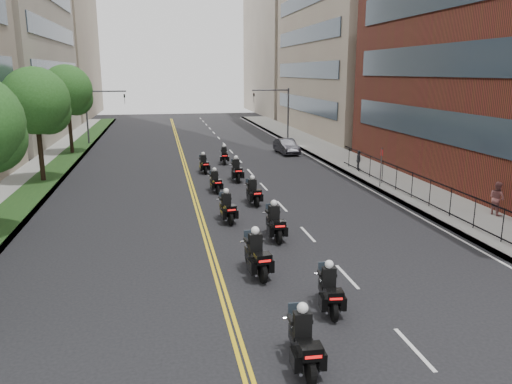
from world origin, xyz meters
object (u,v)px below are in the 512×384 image
motorcycle_8 (204,165)px  pedestrian_c (359,160)px  motorcycle_0 (303,343)px  motorcycle_1 (329,291)px  motorcycle_5 (253,193)px  motorcycle_9 (224,156)px  motorcycle_6 (215,182)px  motorcycle_3 (275,224)px  motorcycle_2 (256,256)px  motorcycle_4 (227,209)px  parked_sedan (286,146)px  pedestrian_b (497,198)px  motorcycle_7 (236,171)px

motorcycle_8 → pedestrian_c: size_ratio=1.42×
motorcycle_0 → motorcycle_1: size_ratio=1.05×
motorcycle_5 → motorcycle_9: motorcycle_5 is taller
motorcycle_5 → motorcycle_6: size_ratio=1.08×
motorcycle_5 → pedestrian_c: bearing=34.1°
motorcycle_3 → motorcycle_6: motorcycle_3 is taller
motorcycle_6 → motorcycle_8: (-0.15, 6.21, 0.01)m
motorcycle_3 → motorcycle_5: bearing=87.5°
motorcycle_2 → motorcycle_5: motorcycle_2 is taller
motorcycle_1 → motorcycle_5: size_ratio=0.98×
motorcycle_4 → parked_sedan: size_ratio=0.56×
motorcycle_8 → motorcycle_9: 4.00m
motorcycle_0 → motorcycle_1: 3.30m
motorcycle_5 → motorcycle_8: (-1.94, 9.57, -0.04)m
motorcycle_5 → pedestrian_b: 12.80m
motorcycle_3 → pedestrian_b: pedestrian_b is taller
motorcycle_9 → motorcycle_0: bearing=-89.4°
motorcycle_4 → parked_sedan: 21.70m
motorcycle_9 → pedestrian_b: size_ratio=1.24×
parked_sedan → pedestrian_b: pedestrian_b is taller
motorcycle_2 → motorcycle_5: size_ratio=1.10×
motorcycle_3 → motorcycle_9: 19.16m
motorcycle_7 → motorcycle_8: (-1.95, 3.29, -0.08)m
motorcycle_0 → motorcycle_3: bearing=82.9°
motorcycle_1 → motorcycle_8: 22.83m
motorcycle_2 → motorcycle_6: size_ratio=1.19×
motorcycle_3 → pedestrian_c: bearing=54.2°
motorcycle_2 → motorcycle_4: size_ratio=1.08×
motorcycle_0 → motorcycle_6: motorcycle_0 is taller
motorcycle_2 → motorcycle_3: motorcycle_2 is taller
motorcycle_0 → motorcycle_3: 10.03m
motorcycle_1 → motorcycle_2: (-1.70, 3.21, 0.08)m
motorcycle_3 → pedestrian_c: size_ratio=1.63×
motorcycle_7 → pedestrian_b: size_ratio=1.36×
motorcycle_8 → motorcycle_9: bearing=54.5°
motorcycle_6 → motorcycle_3: bearing=-87.1°
motorcycle_4 → motorcycle_5: motorcycle_4 is taller
motorcycle_3 → pedestrian_b: size_ratio=1.38×
motorcycle_7 → motorcycle_6: bearing=-122.4°
motorcycle_2 → pedestrian_c: 21.00m
motorcycle_0 → motorcycle_4: 12.97m
motorcycle_7 → motorcycle_0: bearing=-95.3°
motorcycle_4 → motorcycle_8: motorcycle_4 is taller
motorcycle_3 → motorcycle_5: (0.16, 6.12, -0.05)m
motorcycle_0 → motorcycle_9: (1.75, 29.07, -0.05)m
motorcycle_8 → pedestrian_b: 20.00m
motorcycle_5 → motorcycle_7: motorcycle_7 is taller
motorcycle_5 → pedestrian_c: (9.49, 7.77, 0.23)m
motorcycle_4 → motorcycle_6: (0.12, 6.42, -0.06)m
motorcycle_3 → motorcycle_8: size_ratio=1.14×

